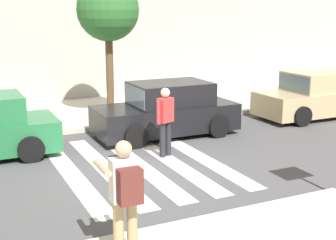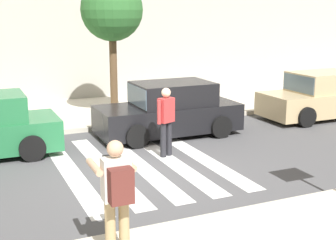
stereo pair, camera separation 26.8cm
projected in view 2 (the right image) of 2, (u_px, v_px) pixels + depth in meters
The scene contains 13 objects.
ground_plane at pixel (141, 166), 10.93m from camera, with size 120.00×120.00×0.00m, color #4C4C4F.
sidewalk_far at pixel (80, 113), 16.25m from camera, with size 60.00×4.80×0.14m, color beige.
building_facade_far at pixel (51, 4), 19.31m from camera, with size 56.00×4.00×7.58m, color #ADA89E.
crosswalk_stripe_0 at pixel (71, 173), 10.47m from camera, with size 0.44×5.20×0.01m, color silver.
crosswalk_stripe_1 at pixel (106, 168), 10.79m from camera, with size 0.44×5.20×0.01m, color silver.
crosswalk_stripe_2 at pixel (138, 164), 11.11m from camera, with size 0.44×5.20×0.01m, color silver.
crosswalk_stripe_3 at pixel (169, 159), 11.42m from camera, with size 0.44×5.20×0.01m, color silver.
crosswalk_stripe_4 at pixel (198, 155), 11.74m from camera, with size 0.44×5.20×0.01m, color silver.
photographer_with_backpack at pixel (117, 190), 6.38m from camera, with size 0.59×0.85×1.72m.
pedestrian_crossing at pixel (166, 118), 11.47m from camera, with size 0.54×0.37×1.72m.
parked_car_black at pixel (169, 111), 13.50m from camera, with size 4.10×1.92×1.55m.
parked_car_tan at pixel (321, 97), 15.71m from camera, with size 4.10×1.92×1.55m.
street_tree_center at pixel (112, 11), 14.60m from camera, with size 1.96×1.96×4.41m.
Camera 2 is at (-3.64, -9.75, 3.56)m, focal length 50.00 mm.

